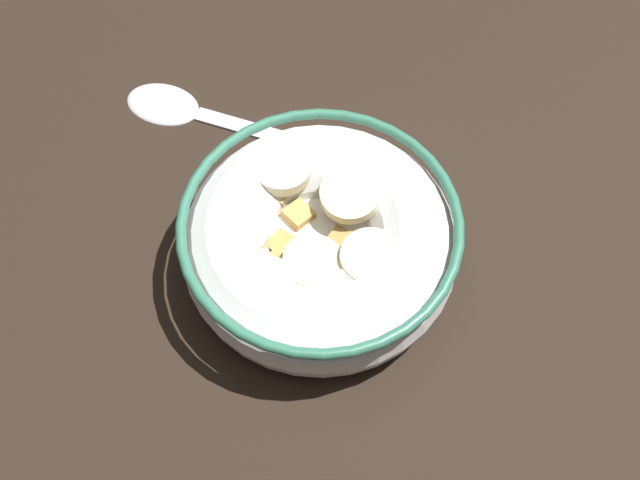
% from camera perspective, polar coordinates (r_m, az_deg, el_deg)
% --- Properties ---
extents(ground_plane, '(0.96, 0.96, 0.02)m').
position_cam_1_polar(ground_plane, '(0.52, 0.00, -2.18)').
color(ground_plane, black).
extents(cereal_bowl, '(0.16, 0.16, 0.05)m').
position_cam_1_polar(cereal_bowl, '(0.49, -0.03, -0.20)').
color(cereal_bowl, white).
rests_on(cereal_bowl, ground_plane).
extents(spoon, '(0.17, 0.05, 0.01)m').
position_cam_1_polar(spoon, '(0.58, -8.27, 8.37)').
color(spoon, silver).
rests_on(spoon, ground_plane).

